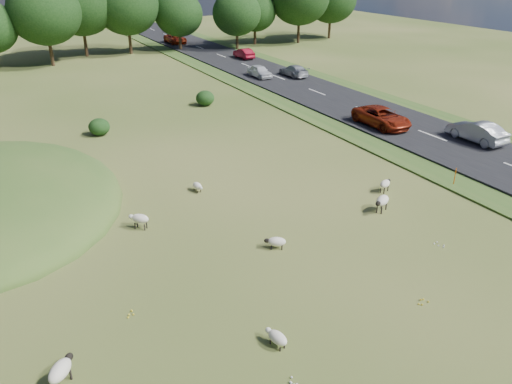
{
  "coord_description": "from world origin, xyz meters",
  "views": [
    {
      "loc": [
        -10.07,
        -18.45,
        13.05
      ],
      "look_at": [
        2.0,
        4.0,
        1.0
      ],
      "focal_mm": 35.0,
      "sensor_mm": 36.0,
      "label": 1
    }
  ],
  "objects_px": {
    "sheep_0": "(197,186)",
    "sheep_4": "(140,219)",
    "car_2": "(477,131)",
    "marker_post": "(455,177)",
    "sheep_1": "(277,337)",
    "sheep_2": "(61,370)",
    "car_7": "(382,117)",
    "car_3": "(260,71)",
    "car_6": "(172,29)",
    "car_4": "(175,39)",
    "sheep_3": "(385,184)",
    "sheep_6": "(276,242)",
    "car_5": "(244,53)",
    "sheep_5": "(382,201)",
    "car_1": "(294,70)"
  },
  "relations": [
    {
      "from": "sheep_2",
      "to": "sheep_3",
      "type": "bearing_deg",
      "value": -32.39
    },
    {
      "from": "sheep_0",
      "to": "sheep_4",
      "type": "height_order",
      "value": "sheep_4"
    },
    {
      "from": "sheep_4",
      "to": "car_2",
      "type": "bearing_deg",
      "value": -133.3
    },
    {
      "from": "car_4",
      "to": "sheep_0",
      "type": "bearing_deg",
      "value": -108.63
    },
    {
      "from": "sheep_2",
      "to": "car_7",
      "type": "xyz_separation_m",
      "value": [
        28.01,
        16.33,
        0.35
      ]
    },
    {
      "from": "car_2",
      "to": "car_3",
      "type": "height_order",
      "value": "car_2"
    },
    {
      "from": "sheep_6",
      "to": "car_6",
      "type": "bearing_deg",
      "value": -73.28
    },
    {
      "from": "car_3",
      "to": "car_4",
      "type": "height_order",
      "value": "car_4"
    },
    {
      "from": "sheep_3",
      "to": "car_2",
      "type": "bearing_deg",
      "value": -6.75
    },
    {
      "from": "sheep_3",
      "to": "car_6",
      "type": "height_order",
      "value": "car_6"
    },
    {
      "from": "sheep_2",
      "to": "sheep_0",
      "type": "bearing_deg",
      "value": 0.2
    },
    {
      "from": "sheep_6",
      "to": "sheep_3",
      "type": "bearing_deg",
      "value": -132.13
    },
    {
      "from": "sheep_1",
      "to": "sheep_3",
      "type": "bearing_deg",
      "value": -70.11
    },
    {
      "from": "car_2",
      "to": "sheep_4",
      "type": "bearing_deg",
      "value": 1.55
    },
    {
      "from": "sheep_2",
      "to": "car_4",
      "type": "height_order",
      "value": "car_4"
    },
    {
      "from": "car_3",
      "to": "car_7",
      "type": "distance_m",
      "value": 21.14
    },
    {
      "from": "sheep_2",
      "to": "car_7",
      "type": "relative_size",
      "value": 0.23
    },
    {
      "from": "sheep_6",
      "to": "car_4",
      "type": "bearing_deg",
      "value": -73.06
    },
    {
      "from": "sheep_3",
      "to": "car_2",
      "type": "xyz_separation_m",
      "value": [
        11.96,
        3.35,
        0.47
      ]
    },
    {
      "from": "sheep_4",
      "to": "sheep_1",
      "type": "bearing_deg",
      "value": 144.94
    },
    {
      "from": "sheep_1",
      "to": "car_5",
      "type": "height_order",
      "value": "car_5"
    },
    {
      "from": "sheep_5",
      "to": "car_5",
      "type": "height_order",
      "value": "car_5"
    },
    {
      "from": "sheep_2",
      "to": "car_6",
      "type": "bearing_deg",
      "value": 17.18
    },
    {
      "from": "sheep_2",
      "to": "car_4",
      "type": "distance_m",
      "value": 71.82
    },
    {
      "from": "car_5",
      "to": "marker_post",
      "type": "bearing_deg",
      "value": 80.27
    },
    {
      "from": "car_1",
      "to": "car_4",
      "type": "xyz_separation_m",
      "value": [
        -3.8,
        30.06,
        0.09
      ]
    },
    {
      "from": "sheep_5",
      "to": "car_1",
      "type": "height_order",
      "value": "car_1"
    },
    {
      "from": "sheep_3",
      "to": "car_5",
      "type": "distance_m",
      "value": 44.07
    },
    {
      "from": "car_5",
      "to": "car_2",
      "type": "bearing_deg",
      "value": 90.0
    },
    {
      "from": "car_1",
      "to": "sheep_0",
      "type": "bearing_deg",
      "value": 47.44
    },
    {
      "from": "sheep_3",
      "to": "sheep_2",
      "type": "bearing_deg",
      "value": 176.02
    },
    {
      "from": "sheep_5",
      "to": "car_3",
      "type": "distance_m",
      "value": 34.29
    },
    {
      "from": "car_6",
      "to": "car_3",
      "type": "bearing_deg",
      "value": 84.73
    },
    {
      "from": "car_3",
      "to": "car_6",
      "type": "height_order",
      "value": "car_3"
    },
    {
      "from": "sheep_6",
      "to": "sheep_4",
      "type": "bearing_deg",
      "value": -11.52
    },
    {
      "from": "marker_post",
      "to": "sheep_1",
      "type": "bearing_deg",
      "value": -157.54
    },
    {
      "from": "car_2",
      "to": "car_7",
      "type": "relative_size",
      "value": 0.86
    },
    {
      "from": "car_1",
      "to": "car_3",
      "type": "distance_m",
      "value": 4.05
    },
    {
      "from": "sheep_2",
      "to": "sheep_5",
      "type": "bearing_deg",
      "value": -36.1
    },
    {
      "from": "car_2",
      "to": "car_5",
      "type": "bearing_deg",
      "value": -90.0
    },
    {
      "from": "sheep_0",
      "to": "sheep_3",
      "type": "xyz_separation_m",
      "value": [
        10.06,
        -5.49,
        0.19
      ]
    },
    {
      "from": "sheep_5",
      "to": "sheep_6",
      "type": "height_order",
      "value": "sheep_5"
    },
    {
      "from": "marker_post",
      "to": "sheep_4",
      "type": "relative_size",
      "value": 1.11
    },
    {
      "from": "sheep_0",
      "to": "car_1",
      "type": "distance_m",
      "value": 32.55
    },
    {
      "from": "sheep_1",
      "to": "car_7",
      "type": "relative_size",
      "value": 0.2
    },
    {
      "from": "sheep_0",
      "to": "sheep_3",
      "type": "relative_size",
      "value": 0.9
    },
    {
      "from": "sheep_2",
      "to": "car_1",
      "type": "distance_m",
      "value": 48.09
    },
    {
      "from": "marker_post",
      "to": "car_2",
      "type": "xyz_separation_m",
      "value": [
        7.5,
        4.7,
        0.42
      ]
    },
    {
      "from": "sheep_1",
      "to": "car_1",
      "type": "height_order",
      "value": "car_1"
    },
    {
      "from": "sheep_2",
      "to": "sheep_5",
      "type": "height_order",
      "value": "sheep_5"
    }
  ]
}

